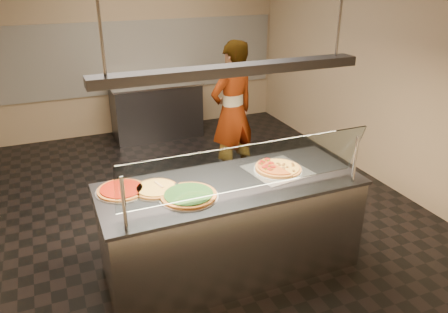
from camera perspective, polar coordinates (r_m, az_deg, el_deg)
name	(u,v)px	position (r m, az deg, el deg)	size (l,w,h in m)	color
ground	(200,204)	(5.49, -3.13, -6.21)	(5.00, 6.00, 0.02)	black
wall_back	(138,45)	(7.77, -11.17, 14.15)	(5.00, 0.02, 3.00)	#967D61
wall_front	(387,217)	(2.48, 20.53, -7.45)	(5.00, 0.02, 3.00)	#967D61
wall_right	(377,67)	(6.19, 19.37, 10.95)	(0.02, 6.00, 3.00)	#967D61
tile_band	(139,57)	(7.78, -11.00, 12.67)	(4.90, 0.02, 1.20)	silver
serving_counter	(231,227)	(4.16, 0.94, -9.14)	(2.38, 0.94, 0.93)	#B7B7BC
sneeze_guard	(249,168)	(3.52, 3.25, -1.51)	(2.14, 0.18, 0.54)	#B7B7BC
perforated_tray	(278,170)	(4.19, 7.03, -1.72)	(0.59, 0.59, 0.01)	silver
half_pizza_pepperoni	(268,169)	(4.14, 5.76, -1.61)	(0.28, 0.46, 0.05)	brown
half_pizza_sausage	(287,166)	(4.23, 8.29, -1.24)	(0.28, 0.46, 0.04)	brown
pizza_spinach	(189,195)	(3.71, -4.65, -5.05)	(0.51, 0.51, 0.03)	silver
pizza_cheese	(156,188)	(3.85, -8.89, -4.13)	(0.41, 0.41, 0.03)	silver
pizza_tomato	(121,190)	(3.89, -13.25, -4.23)	(0.45, 0.45, 0.03)	silver
pizza_spatula	(165,186)	(3.85, -7.69, -3.78)	(0.22, 0.22, 0.02)	#B7B7BC
prep_table	(156,110)	(7.60, -8.83, 6.08)	(1.49, 0.74, 0.93)	#3B3B40
worker	(233,112)	(5.80, 1.12, 5.78)	(0.69, 0.45, 1.89)	#3A3642
heat_lamp_housing	(232,70)	(3.59, 1.09, 11.23)	(2.30, 0.18, 0.08)	#3B3B40
lamp_rod_left	(97,2)	(3.24, -16.20, 18.79)	(0.02, 0.02, 1.01)	#B7B7BC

